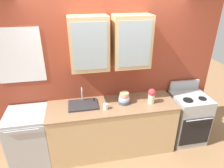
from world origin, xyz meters
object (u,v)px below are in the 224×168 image
bowl_stack (124,98)px  cup_near_sink (106,106)px  sink_faucet (83,104)px  stove_range (187,118)px  dishwasher (30,138)px  vase (152,96)px

bowl_stack → cup_near_sink: bearing=-159.9°
sink_faucet → cup_near_sink: size_ratio=4.13×
bowl_stack → cup_near_sink: (-0.33, -0.12, -0.04)m
stove_range → sink_faucet: bearing=177.9°
cup_near_sink → dishwasher: bearing=175.5°
bowl_stack → cup_near_sink: size_ratio=1.71×
sink_faucet → vase: sink_faucet is taller
stove_range → cup_near_sink: (-1.55, -0.10, 0.50)m
stove_range → sink_faucet: size_ratio=2.35×
vase → stove_range: bearing=4.4°
cup_near_sink → bowl_stack: bearing=20.1°
sink_faucet → bowl_stack: bearing=-4.2°
stove_range → bowl_stack: bearing=179.1°
vase → cup_near_sink: 0.77m
cup_near_sink → sink_faucet: bearing=154.0°
sink_faucet → bowl_stack: size_ratio=2.41×
vase → sink_faucet: bearing=173.4°
stove_range → vase: size_ratio=4.26×
stove_range → bowl_stack: bowl_stack is taller
stove_range → sink_faucet: sink_faucet is taller
stove_range → dishwasher: stove_range is taller
sink_faucet → cup_near_sink: 0.39m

